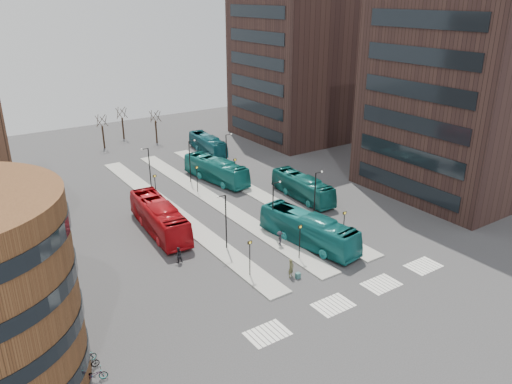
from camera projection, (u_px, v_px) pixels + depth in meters
ground at (376, 325)px, 40.74m from camera, size 160.00×160.00×0.00m
island_left at (173, 212)px, 61.73m from camera, size 2.50×45.00×0.15m
island_mid at (215, 201)px, 64.85m from camera, size 2.50×45.00×0.15m
island_right at (253, 192)px, 67.98m from camera, size 2.50×45.00×0.15m
suitcase at (298, 276)px, 47.31m from camera, size 0.48×0.40×0.56m
red_bus at (159, 217)px, 56.11m from camera, size 3.92×12.90×3.54m
teal_bus_a at (308, 230)px, 53.30m from camera, size 4.72×12.56×3.42m
teal_bus_b at (216, 170)px, 71.49m from camera, size 4.55×12.21×3.32m
teal_bus_c at (303, 187)px, 65.48m from camera, size 3.07×11.13×3.07m
teal_bus_d at (208, 144)px, 84.51m from camera, size 3.27×10.78×2.96m
traveller at (291, 268)px, 47.29m from camera, size 0.80×0.65×1.88m
commuter_a at (178, 255)px, 49.86m from camera, size 0.88×0.72×1.69m
commuter_b at (301, 239)px, 53.07m from camera, size 0.48×1.05×1.77m
commuter_c at (280, 239)px, 53.08m from camera, size 1.18×1.30×1.76m
bicycle_near at (94, 375)px, 34.66m from camera, size 1.94×1.11×0.97m
bicycle_mid at (88, 364)px, 35.71m from camera, size 1.60×0.54×0.95m
bicycle_far at (85, 359)px, 36.27m from camera, size 1.81×0.94×0.91m
crosswalk_stripes at (356, 295)px, 44.73m from camera, size 22.35×2.40×0.01m
tower_near at (468, 79)px, 64.16m from camera, size 20.12×20.00×30.00m
tower_far at (302, 54)px, 90.34m from camera, size 20.12×20.00×30.00m
sign_poles at (241, 203)px, 58.39m from camera, size 12.45×22.12×3.65m
lamp_posts at (226, 179)px, 62.35m from camera, size 14.04×20.24×6.12m
bare_trees at (127, 128)px, 89.38m from camera, size 10.97×8.14×5.90m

